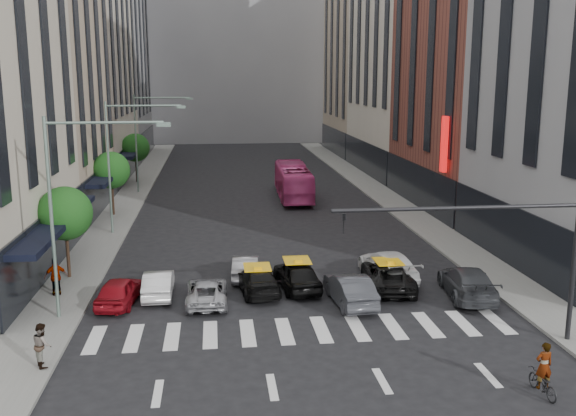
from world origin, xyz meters
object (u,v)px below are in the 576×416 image
object	(u,v)px
streetlamp_far	(146,130)
bus	(293,181)
pedestrian_near	(42,345)
pedestrian_far	(56,277)
streetlamp_near	(72,191)
taxi_left	(257,280)
car_red	(119,291)
motorcycle	(542,383)
streetlamp_mid	(122,150)
taxi_center	(297,275)
car_white_front	(159,283)

from	to	relation	value
streetlamp_far	bus	distance (m)	14.49
pedestrian_near	pedestrian_far	world-z (taller)	pedestrian_far
streetlamp_near	taxi_left	world-z (taller)	streetlamp_near
streetlamp_far	car_red	xyz separation A→B (m)	(1.50, -30.30, -5.22)
motorcycle	pedestrian_far	world-z (taller)	pedestrian_far
streetlamp_mid	pedestrian_far	bearing A→B (deg)	-97.55
car_red	taxi_center	distance (m)	8.88
bus	motorcycle	distance (m)	37.25
taxi_center	car_white_front	bearing A→B (deg)	-5.21
streetlamp_far	motorcycle	distance (m)	44.95
streetlamp_near	car_red	bearing A→B (deg)	48.46
streetlamp_near	pedestrian_far	distance (m)	5.94
car_white_front	motorcycle	bearing A→B (deg)	139.02
pedestrian_far	car_white_front	bearing A→B (deg)	159.94
pedestrian_far	taxi_center	bearing A→B (deg)	163.48
streetlamp_near	streetlamp_mid	world-z (taller)	same
taxi_center	pedestrian_far	distance (m)	12.01
streetlamp_far	pedestrian_far	distance (m)	29.41
streetlamp_near	pedestrian_near	bearing A→B (deg)	-93.98
car_red	pedestrian_far	xyz separation A→B (m)	(-3.22, 1.34, 0.41)
taxi_left	pedestrian_near	bearing A→B (deg)	35.18
car_white_front	taxi_center	distance (m)	7.02
taxi_center	motorcycle	size ratio (longest dim) A/B	2.65
taxi_left	streetlamp_near	bearing A→B (deg)	11.02
streetlamp_mid	taxi_left	size ratio (longest dim) A/B	1.98
motorcycle	pedestrian_far	distance (m)	22.55
taxi_left	streetlamp_far	bearing A→B (deg)	-81.50
streetlamp_mid	motorcycle	bearing A→B (deg)	-55.54
streetlamp_far	taxi_left	bearing A→B (deg)	-74.33
streetlamp_far	pedestrian_near	xyz separation A→B (m)	(-0.36, -37.12, -4.91)
pedestrian_near	streetlamp_near	bearing A→B (deg)	-28.47
car_red	bus	size ratio (longest dim) A/B	0.36
streetlamp_near	pedestrian_far	bearing A→B (deg)	119.51
bus	streetlamp_far	bearing A→B (deg)	-15.77
bus	taxi_center	bearing A→B (deg)	84.99
car_white_front	car_red	bearing A→B (deg)	29.08
taxi_left	car_white_front	bearing A→B (deg)	-7.28
car_red	taxi_center	world-z (taller)	taxi_center
pedestrian_near	taxi_center	bearing A→B (deg)	-77.17
streetlamp_near	taxi_center	world-z (taller)	streetlamp_near
motorcycle	taxi_center	bearing A→B (deg)	-63.98
streetlamp_near	taxi_center	xyz separation A→B (m)	(10.29, 2.99, -5.14)
motorcycle	bus	bearing A→B (deg)	-87.55
streetlamp_far	taxi_left	size ratio (longest dim) A/B	1.98
taxi_left	streetlamp_mid	bearing A→B (deg)	-65.45
streetlamp_near	streetlamp_far	world-z (taller)	same
car_red	taxi_center	xyz separation A→B (m)	(8.79, 1.30, 0.08)
streetlamp_far	taxi_left	world-z (taller)	streetlamp_far
car_red	bus	world-z (taller)	bus
car_white_front	bus	xyz separation A→B (m)	(9.90, 25.16, 0.88)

